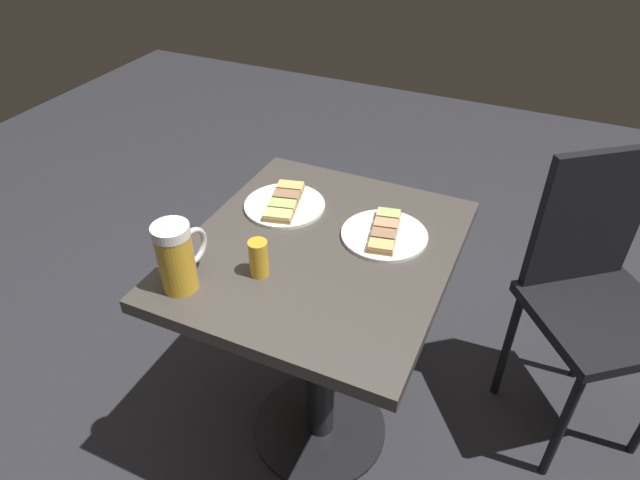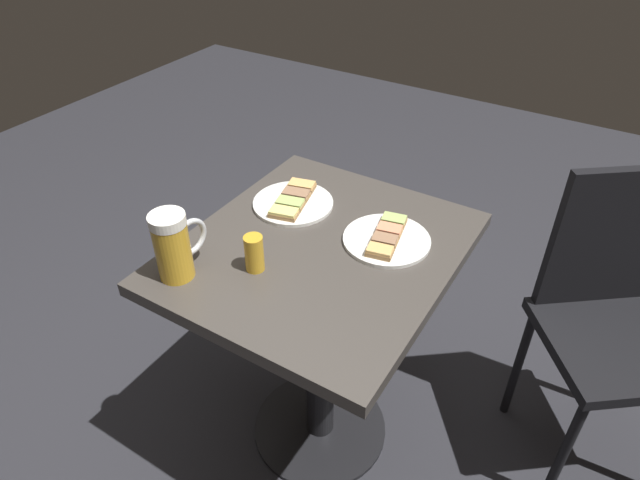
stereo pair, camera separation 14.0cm
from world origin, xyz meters
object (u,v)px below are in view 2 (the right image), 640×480
object	(u,v)px
cafe_chair	(610,310)
beer_glass_small	(254,253)
beer_mug	(174,245)
plate_far	(293,202)
plate_near	(387,238)

from	to	relation	value
cafe_chair	beer_glass_small	bearing A→B (deg)	-0.91
cafe_chair	beer_mug	bearing A→B (deg)	-0.75
plate_far	cafe_chair	xyz separation A→B (m)	(0.30, -0.86, -0.24)
plate_near	plate_far	bearing A→B (deg)	86.66
cafe_chair	plate_far	bearing A→B (deg)	-18.45
beer_mug	cafe_chair	bearing A→B (deg)	-52.97
beer_glass_small	beer_mug	bearing A→B (deg)	127.88
plate_far	cafe_chair	size ratio (longest dim) A/B	0.24
plate_near	cafe_chair	size ratio (longest dim) A/B	0.24
beer_glass_small	cafe_chair	xyz separation A→B (m)	(0.58, -0.78, -0.27)
beer_mug	beer_glass_small	world-z (taller)	beer_mug
plate_near	plate_far	size ratio (longest dim) A/B	1.00
plate_near	beer_glass_small	size ratio (longest dim) A/B	2.41
beer_mug	beer_glass_small	bearing A→B (deg)	-52.12
plate_far	plate_near	bearing A→B (deg)	-93.34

